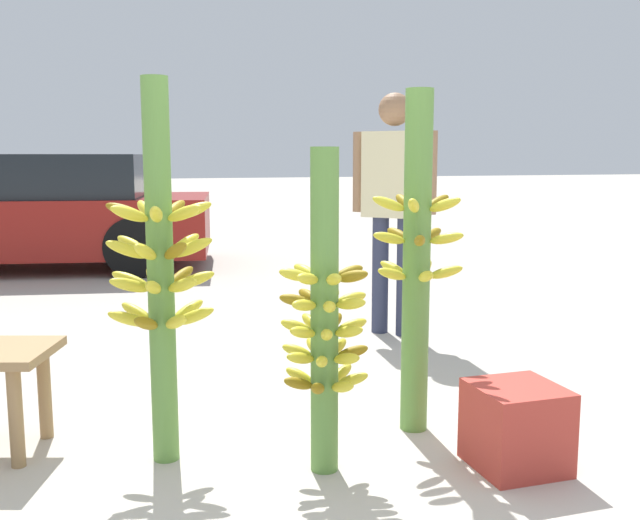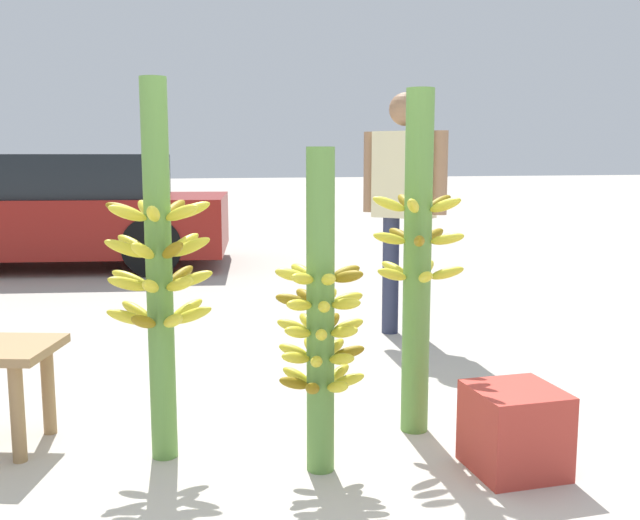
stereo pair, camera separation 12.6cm
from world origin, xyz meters
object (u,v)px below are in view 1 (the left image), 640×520
(banana_stalk_left, at_px, (160,271))
(produce_crate, at_px, (516,427))
(banana_stalk_right, at_px, (417,260))
(vendor_person, at_px, (394,192))
(banana_stalk_center, at_px, (324,318))
(parked_car, at_px, (38,213))

(banana_stalk_left, height_order, produce_crate, banana_stalk_left)
(banana_stalk_right, distance_m, produce_crate, 0.86)
(vendor_person, bearing_deg, banana_stalk_center, -74.98)
(banana_stalk_right, bearing_deg, banana_stalk_center, -150.85)
(banana_stalk_left, xyz_separation_m, parked_car, (-0.91, 5.90, -0.18))
(vendor_person, xyz_separation_m, produce_crate, (-0.40, -2.27, -0.87))
(banana_stalk_center, height_order, produce_crate, banana_stalk_center)
(banana_stalk_center, height_order, banana_stalk_right, banana_stalk_right)
(banana_stalk_right, height_order, parked_car, banana_stalk_right)
(parked_car, bearing_deg, banana_stalk_right, -150.52)
(banana_stalk_right, xyz_separation_m, vendor_person, (0.63, 1.75, 0.22))
(banana_stalk_left, height_order, banana_stalk_center, banana_stalk_left)
(banana_stalk_right, relative_size, vendor_person, 0.92)
(banana_stalk_center, distance_m, vendor_person, 2.40)
(banana_stalk_right, relative_size, parked_car, 0.38)
(banana_stalk_left, bearing_deg, produce_crate, -20.47)
(vendor_person, xyz_separation_m, parked_car, (-2.71, 4.15, -0.40))
(banana_stalk_center, relative_size, produce_crate, 3.78)
(banana_stalk_right, distance_m, parked_car, 6.25)
(banana_stalk_left, distance_m, produce_crate, 1.63)
(banana_stalk_center, height_order, parked_car, banana_stalk_center)
(vendor_person, relative_size, produce_crate, 4.93)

